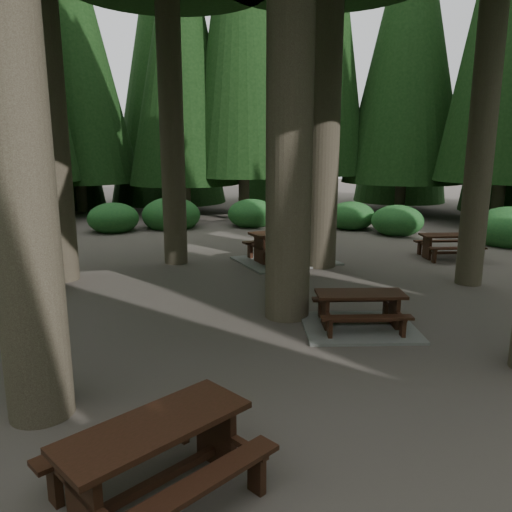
{
  "coord_description": "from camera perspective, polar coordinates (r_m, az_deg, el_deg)",
  "views": [
    {
      "loc": [
        -0.84,
        -8.81,
        3.21
      ],
      "look_at": [
        0.25,
        0.64,
        1.1
      ],
      "focal_mm": 35.0,
      "sensor_mm": 36.0,
      "label": 1
    }
  ],
  "objects": [
    {
      "name": "ground",
      "position": [
        9.42,
        -1.09,
        -7.43
      ],
      "size": [
        80.0,
        80.0,
        0.0
      ],
      "primitive_type": "plane",
      "color": "#4C443E",
      "rests_on": "ground"
    },
    {
      "name": "shrub_ring",
      "position": [
        10.09,
        2.48,
        -3.69
      ],
      "size": [
        23.86,
        24.64,
        1.49
      ],
      "color": "#21612A",
      "rests_on": "ground"
    },
    {
      "name": "picnic_table_c",
      "position": [
        14.07,
        3.41,
        0.56
      ],
      "size": [
        3.07,
        2.78,
        0.86
      ],
      "rotation": [
        0.0,
        0.0,
        0.31
      ],
      "color": "gray",
      "rests_on": "ground"
    },
    {
      "name": "picnic_table_e",
      "position": [
        4.96,
        -11.35,
        -20.77
      ],
      "size": [
        2.27,
        2.22,
        0.77
      ],
      "rotation": [
        0.0,
        0.0,
        0.67
      ],
      "color": "black",
      "rests_on": "ground"
    },
    {
      "name": "picnic_table_d",
      "position": [
        15.51,
        21.21,
        1.45
      ],
      "size": [
        1.69,
        1.39,
        0.7
      ],
      "rotation": [
        0.0,
        0.0,
        -0.05
      ],
      "color": "black",
      "rests_on": "ground"
    },
    {
      "name": "picnic_table_a",
      "position": [
        9.16,
        11.73,
        -6.85
      ],
      "size": [
        2.11,
        1.8,
        0.67
      ],
      "rotation": [
        0.0,
        0.0,
        -0.09
      ],
      "color": "gray",
      "rests_on": "ground"
    },
    {
      "name": "picnic_table_b",
      "position": [
        12.86,
        -24.31,
        -0.74
      ],
      "size": [
        1.81,
        2.07,
        0.77
      ],
      "rotation": [
        0.0,
        0.0,
        1.34
      ],
      "color": "black",
      "rests_on": "ground"
    }
  ]
}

